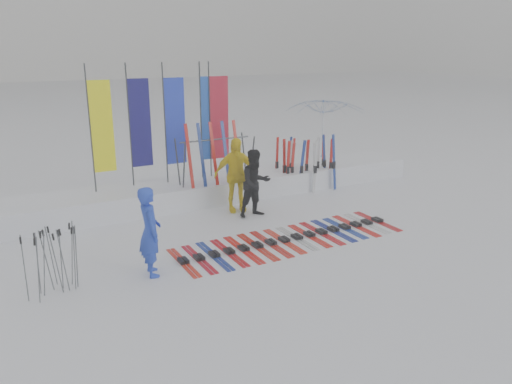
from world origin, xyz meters
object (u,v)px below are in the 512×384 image
person_yellow (235,175)px  tent_canopy (324,132)px  person_blue (150,232)px  person_black (255,183)px  ski_row (290,239)px  ski_rack (215,154)px

person_yellow → tent_canopy: (5.00, 2.97, 0.28)m
person_blue → person_black: (3.37, 2.04, 0.00)m
ski_row → person_black: bearing=86.3°
ski_row → ski_rack: bearing=95.0°
tent_canopy → ski_rack: size_ratio=1.37×
person_yellow → ski_rack: 0.99m
person_blue → ski_row: size_ratio=0.33×
person_blue → ski_rack: ski_rack is taller
person_black → ski_rack: ski_rack is taller
ski_row → tent_canopy: bearing=48.1°
person_yellow → ski_row: size_ratio=0.37×
person_blue → tent_canopy: tent_canopy is taller
person_blue → person_yellow: person_yellow is taller
person_blue → tent_canopy: (8.12, 5.63, 0.39)m
person_black → ski_row: size_ratio=0.33×
person_yellow → tent_canopy: 5.82m
tent_canopy → ski_rack: 5.57m
tent_canopy → person_blue: bearing=-145.3°
person_blue → ski_rack: size_ratio=0.85×
person_black → ski_rack: 1.65m
person_black → tent_canopy: (4.75, 3.59, 0.39)m
person_black → ski_rack: (-0.41, 1.51, 0.52)m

